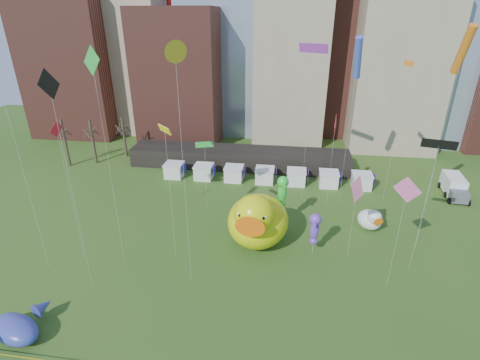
% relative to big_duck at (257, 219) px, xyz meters
% --- Properties ---
extents(skyline, '(101.00, 23.00, 68.00)m').
position_rel_big_duck_xyz_m(skyline, '(0.76, 42.55, 18.04)').
color(skyline, brown).
rests_on(skyline, ground).
extents(pavilion, '(38.00, 6.00, 3.20)m').
position_rel_big_duck_xyz_m(pavilion, '(-5.49, 23.49, -1.80)').
color(pavilion, black).
rests_on(pavilion, ground).
extents(vendor_tents, '(33.24, 2.80, 2.40)m').
position_rel_big_duck_xyz_m(vendor_tents, '(-0.47, 17.49, -2.29)').
color(vendor_tents, white).
rests_on(vendor_tents, ground).
extents(bare_trees, '(8.44, 6.44, 8.50)m').
position_rel_big_duck_xyz_m(bare_trees, '(-31.65, 22.03, 0.61)').
color(bare_trees, '#382B21').
rests_on(bare_trees, ground).
extents(big_duck, '(7.63, 9.88, 7.41)m').
position_rel_big_duck_xyz_m(big_duck, '(0.00, 0.00, 0.00)').
color(big_duck, '#D6E20B').
rests_on(big_duck, ground).
extents(small_duck, '(3.67, 4.26, 3.01)m').
position_rel_big_duck_xyz_m(small_duck, '(13.69, 5.41, -2.02)').
color(small_duck, white).
rests_on(small_duck, ground).
extents(seahorse_green, '(1.61, 1.92, 6.94)m').
position_rel_big_duck_xyz_m(seahorse_green, '(2.60, 4.52, 1.77)').
color(seahorse_green, silver).
rests_on(seahorse_green, ground).
extents(seahorse_purple, '(1.51, 1.80, 5.23)m').
position_rel_big_duck_xyz_m(seahorse_purple, '(6.38, -0.99, 0.19)').
color(seahorse_purple, silver).
rests_on(seahorse_purple, ground).
extents(whale_inflatable, '(5.49, 6.15, 2.16)m').
position_rel_big_duck_xyz_m(whale_inflatable, '(-18.36, -16.09, -2.41)').
color(whale_inflatable, '#4A389B').
rests_on(whale_inflatable, ground).
extents(box_truck, '(3.14, 6.83, 2.82)m').
position_rel_big_duck_xyz_m(box_truck, '(27.69, 16.98, -1.95)').
color(box_truck, white).
rests_on(box_truck, ground).
extents(kite_0, '(0.57, 2.88, 13.26)m').
position_rel_big_duck_xyz_m(kite_0, '(8.75, 10.58, 8.26)').
color(kite_0, silver).
rests_on(kite_0, ground).
extents(kite_1, '(0.67, 3.29, 10.01)m').
position_rel_big_duck_xyz_m(kite_1, '(10.24, -0.89, 4.88)').
color(kite_1, silver).
rests_on(kite_1, ground).
extents(kite_2, '(2.99, 1.16, 14.37)m').
position_rel_big_duck_xyz_m(kite_2, '(16.52, -2.10, 10.44)').
color(kite_2, silver).
rests_on(kite_2, ground).
extents(kite_3, '(2.34, 1.09, 9.73)m').
position_rel_big_duck_xyz_m(kite_3, '(-7.70, 7.67, 5.91)').
color(kite_3, silver).
rests_on(kite_3, ground).
extents(kite_4, '(0.87, 1.64, 22.86)m').
position_rel_big_duck_xyz_m(kite_4, '(-5.94, -7.29, 18.51)').
color(kite_4, silver).
rests_on(kite_4, ground).
extents(kite_5, '(1.66, 3.20, 22.40)m').
position_rel_big_duck_xyz_m(kite_5, '(10.69, 12.12, 16.37)').
color(kite_5, silver).
rests_on(kite_5, ground).
extents(kite_6, '(0.87, 2.09, 19.38)m').
position_rel_big_duck_xyz_m(kite_6, '(17.23, 14.15, 15.37)').
color(kite_6, silver).
rests_on(kite_6, ground).
extents(kite_7, '(3.57, 2.18, 21.46)m').
position_rel_big_duck_xyz_m(kite_7, '(5.31, 11.86, 17.38)').
color(kite_7, silver).
rests_on(kite_7, ground).
extents(kite_8, '(0.47, 1.46, 15.46)m').
position_rel_big_duck_xyz_m(kite_8, '(-18.81, -5.12, 10.56)').
color(kite_8, silver).
rests_on(kite_8, ground).
extents(kite_9, '(2.51, 0.19, 11.86)m').
position_rel_big_duck_xyz_m(kite_9, '(13.58, -5.15, 7.06)').
color(kite_9, silver).
rests_on(kite_9, ground).
extents(kite_10, '(0.18, 2.44, 20.98)m').
position_rel_big_duck_xyz_m(kite_10, '(-15.28, -9.69, 15.82)').
color(kite_10, silver).
rests_on(kite_10, ground).
extents(kite_11, '(2.18, 1.31, 22.37)m').
position_rel_big_duck_xyz_m(kite_11, '(-13.44, -6.25, 17.13)').
color(kite_11, silver).
rests_on(kite_11, ground).
extents(kite_12, '(1.79, 1.80, 15.10)m').
position_rel_big_duck_xyz_m(kite_12, '(-8.60, -3.86, 11.21)').
color(kite_12, silver).
rests_on(kite_12, ground).
extents(kite_13, '(1.28, 1.02, 21.03)m').
position_rel_big_duck_xyz_m(kite_13, '(-21.56, -7.33, 15.61)').
color(kite_13, silver).
rests_on(kite_13, ground).
extents(kite_14, '(0.90, 2.68, 23.93)m').
position_rel_big_duck_xyz_m(kite_14, '(18.20, 1.81, 18.26)').
color(kite_14, silver).
rests_on(kite_14, ground).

